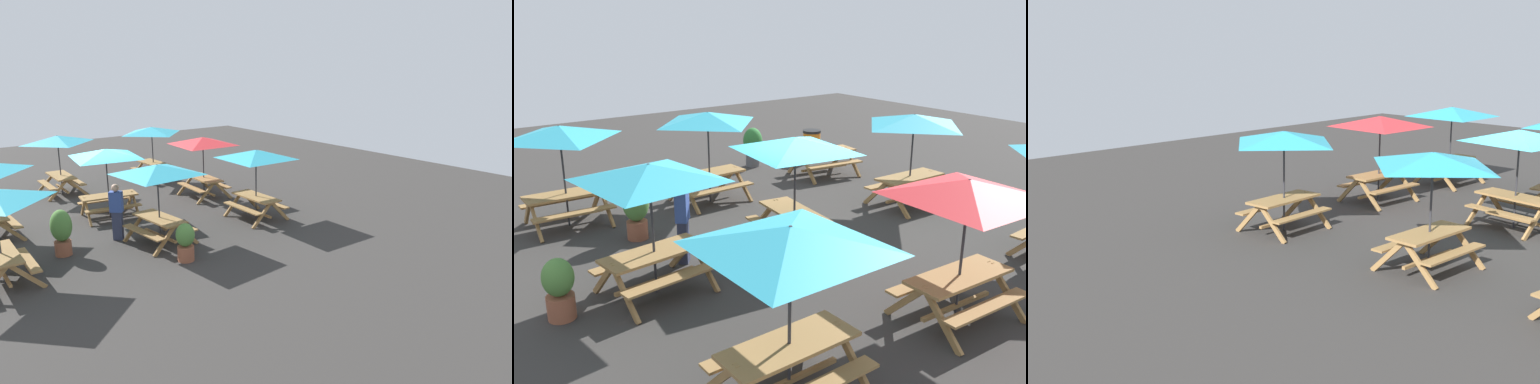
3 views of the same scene
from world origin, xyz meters
The scene contains 6 objects.
ground_plane centered at (0.00, 0.00, 0.00)m, with size 33.15×33.15×0.00m, color #33302D.
picnic_table_0 centered at (3.34, 3.85, 1.99)m, with size 2.83×2.83×2.34m.
picnic_table_1 centered at (-3.72, 3.70, 1.99)m, with size 2.11×2.11×2.34m.
picnic_table_4 centered at (0.22, 0.09, 1.99)m, with size 2.80×2.80×2.34m.
picnic_table_7 centered at (0.03, 3.92, 1.99)m, with size 2.83×2.83×2.34m.
picnic_table_8 centered at (-3.72, -0.23, 1.99)m, with size 2.04×2.04×2.34m.
Camera 3 is at (-14.80, -7.54, 4.51)m, focal length 50.00 mm.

